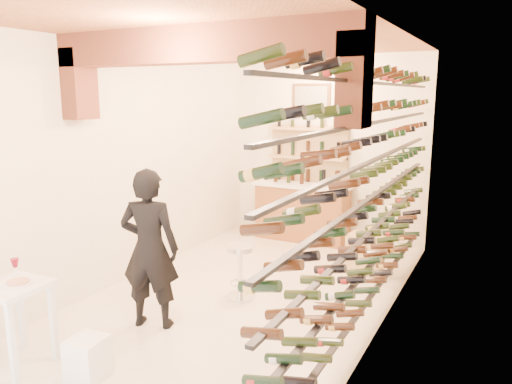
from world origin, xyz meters
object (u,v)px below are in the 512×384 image
at_px(wine_rack, 368,187).
at_px(chrome_barstool, 240,268).
at_px(crate_lower, 365,264).
at_px(back_counter, 302,210).
at_px(white_stool, 88,358).
at_px(tasting_table, 14,299).
at_px(person, 150,249).

bearing_deg(wine_rack, chrome_barstool, -176.15).
xyz_separation_m(chrome_barstool, crate_lower, (1.17, 1.58, -0.25)).
height_order(back_counter, crate_lower, back_counter).
bearing_deg(crate_lower, white_stool, -111.64).
relative_size(wine_rack, tasting_table, 5.78).
xyz_separation_m(tasting_table, crate_lower, (2.27, 3.92, -0.52)).
relative_size(person, chrome_barstool, 2.60).
height_order(back_counter, white_stool, back_counter).
bearing_deg(white_stool, back_counter, 89.43).
bearing_deg(white_stool, person, 98.70).
xyz_separation_m(tasting_table, chrome_barstool, (1.10, 2.35, -0.27)).
relative_size(person, crate_lower, 3.69).
distance_m(chrome_barstool, crate_lower, 1.98).
relative_size(wine_rack, white_stool, 14.49).
relative_size(chrome_barstool, crate_lower, 1.42).
bearing_deg(person, tasting_table, 46.06).
bearing_deg(chrome_barstool, wine_rack, 3.85).
relative_size(wine_rack, crate_lower, 11.84).
xyz_separation_m(wine_rack, crate_lower, (-0.37, 1.47, -1.40)).
relative_size(wine_rack, chrome_barstool, 8.34).
xyz_separation_m(white_stool, crate_lower, (1.51, 3.80, -0.05)).
bearing_deg(wine_rack, white_stool, -128.99).
relative_size(tasting_table, chrome_barstool, 1.44).
relative_size(tasting_table, crate_lower, 2.05).
xyz_separation_m(tasting_table, person, (0.59, 1.24, 0.22)).
bearing_deg(wine_rack, crate_lower, 104.26).
height_order(tasting_table, crate_lower, tasting_table).
bearing_deg(tasting_table, person, 63.15).
height_order(white_stool, crate_lower, white_stool).
relative_size(tasting_table, person, 0.56).
xyz_separation_m(white_stool, person, (-0.17, 1.11, 0.69)).
bearing_deg(chrome_barstool, tasting_table, -115.06).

